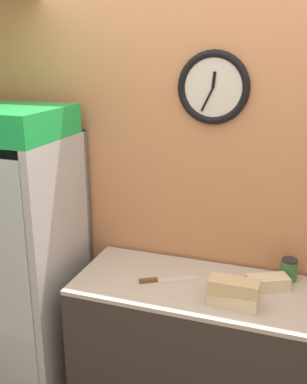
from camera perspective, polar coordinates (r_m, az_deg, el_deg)
wall_back at (r=2.79m, az=10.25°, el=-0.20°), size 5.20×0.10×2.70m
prep_counter at (r=2.88m, az=7.99°, el=-19.86°), size 1.69×0.64×0.90m
beverage_cooler at (r=3.10m, az=-16.97°, el=-5.31°), size 0.79×0.68×1.88m
sandwich_stack_bottom at (r=2.48m, az=10.07°, el=-13.24°), size 0.27×0.14×0.07m
sandwich_stack_middle at (r=2.44m, az=10.17°, el=-11.73°), size 0.26×0.12×0.07m
sandwich_flat_left at (r=2.67m, az=14.32°, el=-11.09°), size 0.26×0.20×0.07m
chefs_knife at (r=2.68m, az=1.01°, el=-11.09°), size 0.33×0.22×0.02m
condiment_jar at (r=2.79m, az=16.82°, el=-9.40°), size 0.10×0.10×0.13m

